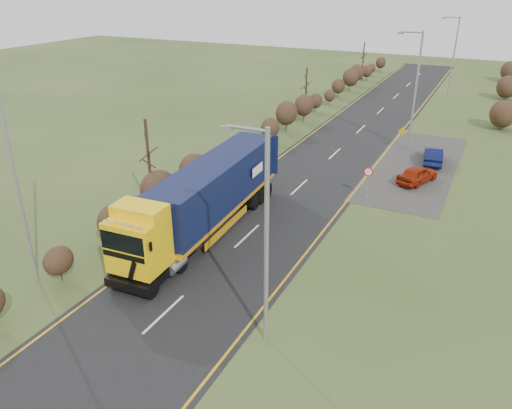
{
  "coord_description": "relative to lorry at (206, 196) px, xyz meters",
  "views": [
    {
      "loc": [
        11.47,
        -18.2,
        13.52
      ],
      "look_at": [
        0.44,
        4.26,
        1.97
      ],
      "focal_mm": 35.0,
      "sensor_mm": 36.0,
      "label": 1
    }
  ],
  "objects": [
    {
      "name": "hedgerow",
      "position": [
        -3.73,
        4.47,
        -0.69
      ],
      "size": [
        2.24,
        102.04,
        6.05
      ],
      "color": "black",
      "rests_on": "ground"
    },
    {
      "name": "car_red_hatchback",
      "position": [
        9.47,
        13.12,
        -1.69
      ],
      "size": [
        2.71,
        3.95,
        1.25
      ],
      "primitive_type": "imported",
      "rotation": [
        0.0,
        0.0,
        2.77
      ],
      "color": "maroon",
      "rests_on": "ground"
    },
    {
      "name": "streetlight_far",
      "position": [
        7.95,
        41.56,
        2.84
      ],
      "size": [
        1.98,
        0.19,
        9.34
      ],
      "color": "gray",
      "rests_on": "ground"
    },
    {
      "name": "lorry",
      "position": [
        0.0,
        0.0,
        0.0
      ],
      "size": [
        3.08,
        14.73,
        4.08
      ],
      "rotation": [
        0.0,
        0.0,
        0.05
      ],
      "color": "black",
      "rests_on": "ground"
    },
    {
      "name": "warning_board",
      "position": [
        6.9,
        20.22,
        -1.12
      ],
      "size": [
        0.74,
        0.11,
        1.95
      ],
      "color": "gray",
      "rests_on": "ground"
    },
    {
      "name": "lane_markings",
      "position": [
        2.27,
        6.27,
        -2.28
      ],
      "size": [
        7.52,
        116.0,
        0.01
      ],
      "color": "#C08812",
      "rests_on": "road"
    },
    {
      "name": "speed_sign",
      "position": [
        6.98,
        8.68,
        -0.75
      ],
      "size": [
        0.62,
        0.1,
        2.25
      ],
      "color": "gray",
      "rests_on": "ground"
    },
    {
      "name": "streetlight_mid",
      "position": [
        7.34,
        20.54,
        3.0
      ],
      "size": [
        2.04,
        0.19,
        9.61
      ],
      "color": "gray",
      "rests_on": "ground"
    },
    {
      "name": "road",
      "position": [
        2.27,
        6.58,
        -2.3
      ],
      "size": [
        8.0,
        120.0,
        0.02
      ],
      "primitive_type": "cube",
      "color": "black",
      "rests_on": "ground"
    },
    {
      "name": "ground",
      "position": [
        2.27,
        -3.42,
        -2.31
      ],
      "size": [
        160.0,
        160.0,
        0.0
      ],
      "primitive_type": "plane",
      "color": "#32431D",
      "rests_on": "ground"
    },
    {
      "name": "layby",
      "position": [
        8.77,
        16.58,
        -2.3
      ],
      "size": [
        6.0,
        18.0,
        0.02
      ],
      "primitive_type": "cube",
      "color": "#2F2C2A",
      "rests_on": "ground"
    },
    {
      "name": "car_blue_sedan",
      "position": [
        9.85,
        17.86,
        -1.67
      ],
      "size": [
        1.9,
        4.05,
        1.28
      ],
      "primitive_type": "imported",
      "rotation": [
        0.0,
        0.0,
        3.28
      ],
      "color": "#0A0F3B",
      "rests_on": "ground"
    },
    {
      "name": "left_pole",
      "position": [
        -4.89,
        -7.9,
        3.2
      ],
      "size": [
        0.16,
        0.16,
        11.02
      ],
      "primitive_type": "cylinder",
      "color": "gray",
      "rests_on": "ground"
    },
    {
      "name": "streetlight_near",
      "position": [
        6.84,
        -6.92,
        2.59
      ],
      "size": [
        1.9,
        0.18,
        8.9
      ],
      "color": "gray",
      "rests_on": "ground"
    }
  ]
}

